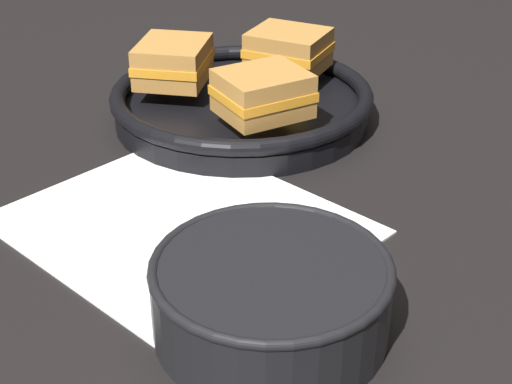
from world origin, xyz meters
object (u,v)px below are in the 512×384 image
at_px(soup_bowl, 271,292).
at_px(skillet, 242,103).
at_px(sandwich_near_right, 263,93).
at_px(sandwich_far_left, 289,50).
at_px(spoon, 209,229).
at_px(sandwich_near_left, 173,62).

relative_size(soup_bowl, skillet, 0.59).
height_order(soup_bowl, skillet, soup_bowl).
bearing_deg(soup_bowl, sandwich_near_right, 127.76).
xyz_separation_m(skillet, sandwich_far_left, (0.01, 0.08, 0.04)).
height_order(spoon, sandwich_near_left, sandwich_near_left).
distance_m(sandwich_near_left, sandwich_near_right, 0.14).
relative_size(spoon, sandwich_near_left, 1.21).
xyz_separation_m(spoon, skillet, (-0.13, 0.22, 0.01)).
xyz_separation_m(soup_bowl, sandwich_near_left, (-0.32, 0.25, 0.03)).
bearing_deg(spoon, soup_bowl, -4.03).
distance_m(sandwich_near_left, sandwich_far_left, 0.14).
relative_size(soup_bowl, sandwich_far_left, 1.73).
distance_m(skillet, sandwich_far_left, 0.09).
relative_size(sandwich_near_left, sandwich_near_right, 1.02).
relative_size(skillet, sandwich_near_right, 2.69).
bearing_deg(skillet, sandwich_near_right, -36.07).
distance_m(soup_bowl, sandwich_far_left, 0.44).
bearing_deg(skillet, sandwich_far_left, 83.93).
xyz_separation_m(soup_bowl, spoon, (-0.12, 0.07, -0.03)).
bearing_deg(sandwich_near_right, skillet, 143.93).
distance_m(spoon, skillet, 0.25).
height_order(sandwich_near_left, sandwich_far_left, same).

